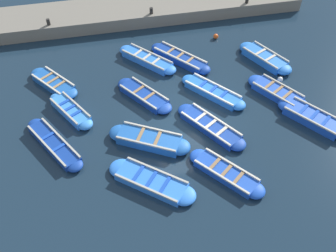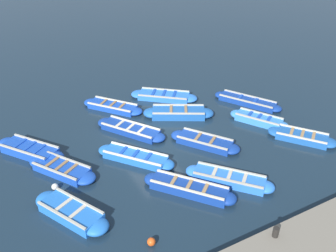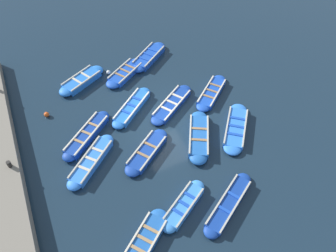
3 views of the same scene
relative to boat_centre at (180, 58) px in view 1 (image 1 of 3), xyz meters
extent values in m
plane|color=#162838|center=(-4.24, 0.84, -0.19)|extent=(120.00, 120.00, 0.00)
cube|color=navy|center=(0.00, 0.00, -0.01)|extent=(2.85, 2.52, 0.37)
ellipsoid|color=navy|center=(-1.18, -0.96, -0.01)|extent=(1.01, 1.01, 0.37)
ellipsoid|color=navy|center=(1.18, 0.96, -0.01)|extent=(1.01, 1.01, 0.37)
cube|color=beige|center=(0.22, -0.27, 0.21)|extent=(2.36, 1.95, 0.07)
cube|color=beige|center=(-0.22, 0.27, 0.21)|extent=(2.36, 1.95, 0.07)
cube|color=#9E7A51|center=(-0.50, -0.41, 0.20)|extent=(0.54, 0.61, 0.04)
cube|color=#9E7A51|center=(0.00, 0.00, 0.20)|extent=(0.54, 0.61, 0.04)
cube|color=#9E7A51|center=(0.50, 0.41, 0.20)|extent=(0.54, 0.61, 0.04)
cube|color=#1947B7|center=(-3.63, -4.00, -0.02)|extent=(2.54, 2.11, 0.34)
ellipsoid|color=#1947B7|center=(-4.64, -4.65, -0.02)|extent=(1.25, 1.24, 0.34)
ellipsoid|color=#1947B7|center=(-2.62, -3.35, -0.02)|extent=(1.25, 1.24, 0.34)
cube|color=#B2AD9E|center=(-3.39, -4.37, 0.18)|extent=(2.03, 1.34, 0.07)
cube|color=#B2AD9E|center=(-3.87, -3.63, 0.18)|extent=(2.03, 1.34, 0.07)
cube|color=olive|center=(-4.06, -4.27, 0.16)|extent=(0.58, 0.79, 0.04)
cube|color=olive|center=(-3.63, -4.00, 0.16)|extent=(0.58, 0.79, 0.04)
cube|color=olive|center=(-3.20, -3.72, 0.16)|extent=(0.58, 0.79, 0.04)
cube|color=navy|center=(-5.12, -0.20, -0.04)|extent=(2.91, 2.32, 0.30)
ellipsoid|color=navy|center=(-6.33, -0.99, -0.04)|extent=(1.14, 1.14, 0.30)
ellipsoid|color=navy|center=(-3.90, 0.59, -0.04)|extent=(1.14, 1.14, 0.30)
cube|color=beige|center=(-4.90, -0.54, 0.15)|extent=(2.42, 1.62, 0.07)
cube|color=beige|center=(-5.34, 0.13, 0.15)|extent=(2.42, 1.62, 0.07)
cube|color=beige|center=(-5.63, -0.54, 0.13)|extent=(0.54, 0.72, 0.04)
cube|color=beige|center=(-5.12, -0.20, 0.13)|extent=(0.54, 0.72, 0.04)
cube|color=beige|center=(-4.60, 0.14, 0.13)|extent=(0.54, 0.72, 0.04)
cube|color=blue|center=(-7.50, 2.91, -0.05)|extent=(2.57, 2.82, 0.30)
ellipsoid|color=blue|center=(-8.39, 1.83, -0.05)|extent=(1.36, 1.36, 0.30)
ellipsoid|color=blue|center=(-6.62, 3.99, -0.05)|extent=(1.36, 1.36, 0.30)
cube|color=#B2AD9E|center=(-7.13, 2.61, 0.14)|extent=(1.80, 2.17, 0.07)
cube|color=#B2AD9E|center=(-7.87, 3.21, 0.14)|extent=(1.80, 2.17, 0.07)
cube|color=#1947B7|center=(-7.88, 2.45, 0.12)|extent=(0.79, 0.68, 0.04)
cube|color=#1947B7|center=(-7.50, 2.91, 0.12)|extent=(0.79, 0.68, 0.04)
cube|color=#1947B7|center=(-7.13, 3.37, 0.12)|extent=(0.79, 0.68, 0.04)
cube|color=navy|center=(-2.48, 2.36, -0.03)|extent=(2.57, 2.18, 0.32)
ellipsoid|color=navy|center=(-3.51, 1.64, -0.03)|extent=(1.17, 1.16, 0.32)
ellipsoid|color=navy|center=(-1.46, 3.08, -0.03)|extent=(1.17, 1.16, 0.32)
cube|color=#B2AD9E|center=(-2.25, 2.03, 0.16)|extent=(2.06, 1.48, 0.07)
cube|color=#B2AD9E|center=(-2.72, 2.69, 0.16)|extent=(2.06, 1.48, 0.07)
cube|color=olive|center=(-2.77, 2.16, 0.15)|extent=(0.57, 0.72, 0.04)
cube|color=olive|center=(-2.19, 2.57, 0.15)|extent=(0.57, 0.72, 0.04)
cube|color=blue|center=(0.26, 1.73, -0.01)|extent=(2.70, 2.50, 0.36)
ellipsoid|color=blue|center=(-0.83, 0.79, -0.01)|extent=(1.07, 1.07, 0.36)
ellipsoid|color=blue|center=(1.34, 2.67, -0.01)|extent=(1.07, 1.07, 0.36)
cube|color=#B2AD9E|center=(0.50, 1.46, 0.20)|extent=(2.18, 1.91, 0.07)
cube|color=#B2AD9E|center=(0.02, 2.01, 0.20)|extent=(2.18, 1.91, 0.07)
cube|color=beige|center=(-0.20, 1.33, 0.19)|extent=(0.57, 0.63, 0.04)
cube|color=beige|center=(0.26, 1.73, 0.19)|extent=(0.57, 0.63, 0.04)
cube|color=beige|center=(0.72, 2.13, 0.19)|extent=(0.57, 0.63, 0.04)
cube|color=#3884E0|center=(-2.84, 5.85, -0.02)|extent=(2.37, 1.84, 0.35)
ellipsoid|color=#3884E0|center=(-3.83, 5.26, -0.02)|extent=(0.98, 0.97, 0.35)
ellipsoid|color=#3884E0|center=(-1.84, 6.44, -0.02)|extent=(0.98, 0.97, 0.35)
cube|color=#B2AD9E|center=(-2.66, 5.56, 0.19)|extent=(1.99, 1.23, 0.07)
cube|color=#B2AD9E|center=(-3.01, 6.15, 0.19)|extent=(1.99, 1.23, 0.07)
cube|color=#1947B7|center=(-3.26, 5.60, 0.18)|extent=(0.46, 0.65, 0.04)
cube|color=#1947B7|center=(-2.84, 5.85, 0.18)|extent=(0.46, 0.65, 0.04)
cube|color=#1947B7|center=(-2.41, 6.10, 0.18)|extent=(0.46, 0.65, 0.04)
cube|color=#1947B7|center=(-5.63, -4.87, 0.00)|extent=(2.67, 2.33, 0.38)
ellipsoid|color=#1947B7|center=(-4.59, -4.11, 0.00)|extent=(1.31, 1.30, 0.38)
cube|color=#B2AD9E|center=(-5.36, -5.24, 0.23)|extent=(2.08, 1.56, 0.07)
cube|color=#B2AD9E|center=(-5.90, -4.50, 0.23)|extent=(2.08, 1.56, 0.07)
cube|color=#1947B7|center=(-6.07, -5.19, 0.21)|extent=(0.63, 0.79, 0.04)
cube|color=#1947B7|center=(-5.63, -4.87, 0.21)|extent=(0.63, 0.79, 0.04)
cube|color=#1947B7|center=(-5.19, -4.55, 0.21)|extent=(0.63, 0.79, 0.04)
cube|color=blue|center=(-2.93, -0.95, -0.03)|extent=(2.72, 2.41, 0.33)
ellipsoid|color=blue|center=(-4.03, -1.83, -0.03)|extent=(1.08, 1.07, 0.33)
ellipsoid|color=blue|center=(-1.82, -0.06, -0.03)|extent=(1.08, 1.07, 0.33)
cube|color=silver|center=(-2.69, -1.23, 0.17)|extent=(2.21, 1.80, 0.07)
cube|color=silver|center=(-3.16, -0.66, 0.17)|extent=(2.21, 1.80, 0.07)
cube|color=#1947B7|center=(-3.39, -1.32, 0.15)|extent=(0.56, 0.65, 0.04)
cube|color=#1947B7|center=(-2.93, -0.95, 0.15)|extent=(0.56, 0.65, 0.04)
cube|color=#1947B7|center=(-2.46, -0.57, 0.15)|extent=(0.56, 0.65, 0.04)
cube|color=#1947B7|center=(-7.72, -0.09, -0.05)|extent=(2.59, 2.32, 0.29)
ellipsoid|color=#1947B7|center=(-8.74, -0.91, -0.05)|extent=(1.15, 1.15, 0.29)
ellipsoid|color=#1947B7|center=(-6.70, 0.73, -0.05)|extent=(1.15, 1.15, 0.29)
cube|color=beige|center=(-7.47, -0.40, 0.14)|extent=(2.05, 1.67, 0.07)
cube|color=beige|center=(-7.97, 0.22, 0.14)|extent=(2.05, 1.67, 0.07)
cube|color=olive|center=(-8.15, -0.44, 0.12)|extent=(0.59, 0.69, 0.04)
cube|color=olive|center=(-7.72, -0.09, 0.12)|extent=(0.59, 0.69, 0.04)
cube|color=olive|center=(-7.28, 0.26, 0.12)|extent=(0.59, 0.69, 0.04)
cube|color=#1E59AD|center=(-0.63, 6.61, -0.03)|extent=(2.40, 2.13, 0.32)
ellipsoid|color=#1E59AD|center=(-1.56, 5.90, -0.03)|extent=(1.20, 1.19, 0.32)
ellipsoid|color=#1E59AD|center=(0.29, 7.31, -0.03)|extent=(1.20, 1.19, 0.32)
cube|color=beige|center=(-0.38, 6.28, 0.16)|extent=(1.86, 1.44, 0.07)
cube|color=beige|center=(-0.89, 6.94, 0.16)|extent=(1.86, 1.44, 0.07)
cube|color=#9E7A51|center=(-1.03, 6.31, 0.14)|extent=(0.60, 0.72, 0.04)
cube|color=#9E7A51|center=(-0.63, 6.61, 0.14)|extent=(0.60, 0.72, 0.04)
cube|color=#9E7A51|center=(-0.24, 6.90, 0.14)|extent=(0.60, 0.72, 0.04)
cube|color=blue|center=(-0.92, -4.42, 0.00)|extent=(2.60, 1.98, 0.39)
ellipsoid|color=blue|center=(-2.00, -4.97, 0.00)|extent=(1.24, 1.23, 0.39)
ellipsoid|color=blue|center=(0.15, -3.86, 0.00)|extent=(1.24, 1.23, 0.39)
cube|color=#B2AD9E|center=(-0.72, -4.82, 0.23)|extent=(2.15, 1.16, 0.07)
cube|color=#B2AD9E|center=(-1.13, -4.02, 0.23)|extent=(2.15, 1.16, 0.07)
cube|color=beige|center=(-1.23, -4.57, 0.22)|extent=(0.52, 0.83, 0.04)
cube|color=beige|center=(-0.62, -4.26, 0.22)|extent=(0.52, 0.83, 0.04)
cube|color=#1E59AD|center=(-5.36, 2.62, 0.00)|extent=(2.19, 2.84, 0.39)
ellipsoid|color=#1E59AD|center=(-6.03, 1.44, 0.00)|extent=(1.27, 1.28, 0.39)
ellipsoid|color=#1E59AD|center=(-4.70, 3.80, 0.00)|extent=(1.27, 1.28, 0.39)
cube|color=#B2AD9E|center=(-4.96, 2.39, 0.23)|extent=(1.37, 2.35, 0.07)
cube|color=#B2AD9E|center=(-5.77, 2.85, 0.23)|extent=(1.37, 2.35, 0.07)
cube|color=olive|center=(-5.55, 2.29, 0.22)|extent=(0.84, 0.55, 0.04)
cube|color=olive|center=(-5.18, 2.95, 0.22)|extent=(0.84, 0.55, 0.04)
cube|color=navy|center=(-4.73, 6.63, -0.05)|extent=(3.06, 2.24, 0.30)
ellipsoid|color=navy|center=(-6.06, 5.84, -0.05)|extent=(0.99, 0.99, 0.30)
ellipsoid|color=navy|center=(-3.40, 7.42, -0.05)|extent=(0.99, 0.99, 0.30)
cube|color=#B2AD9E|center=(-4.55, 6.33, 0.14)|extent=(2.65, 1.62, 0.07)
cube|color=#B2AD9E|center=(-4.90, 6.93, 0.14)|extent=(2.65, 1.62, 0.07)
cube|color=#1947B7|center=(-5.10, 6.41, 0.12)|extent=(0.47, 0.66, 0.04)
cube|color=#1947B7|center=(-4.35, 6.85, 0.12)|extent=(0.47, 0.66, 0.04)
cube|color=slate|center=(4.93, 0.84, 0.18)|extent=(2.89, 18.65, 0.75)
cylinder|color=black|center=(3.83, -5.02, 0.74)|extent=(0.20, 0.20, 0.35)
cylinder|color=black|center=(3.83, 0.84, 0.74)|extent=(0.20, 0.20, 0.35)
cylinder|color=black|center=(3.83, 6.70, 0.74)|extent=(0.20, 0.20, 0.35)
sphere|color=silver|center=(-2.69, -4.54, -0.06)|extent=(0.27, 0.27, 0.27)
sphere|color=#E05119|center=(1.65, -2.48, -0.05)|extent=(0.29, 0.29, 0.29)
camera|label=1|loc=(-16.48, 4.15, 12.62)|focal=42.00mm
camera|label=2|loc=(9.92, -6.38, 10.04)|focal=42.00mm
camera|label=3|loc=(0.75, 11.89, 13.47)|focal=35.00mm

